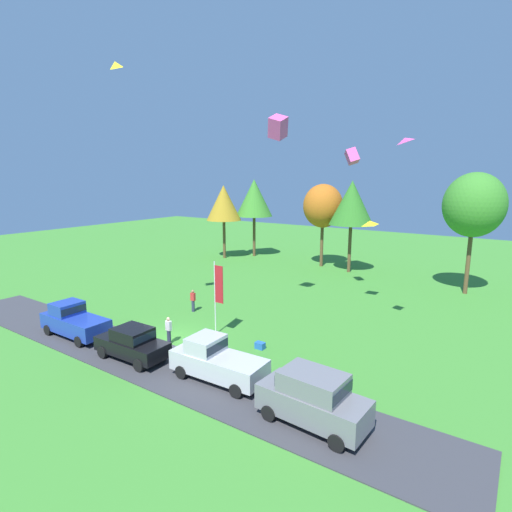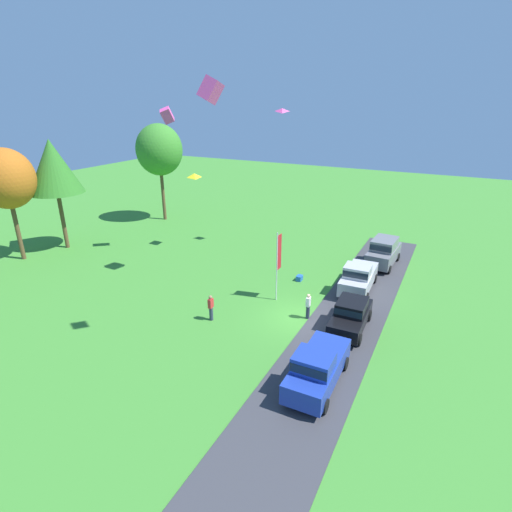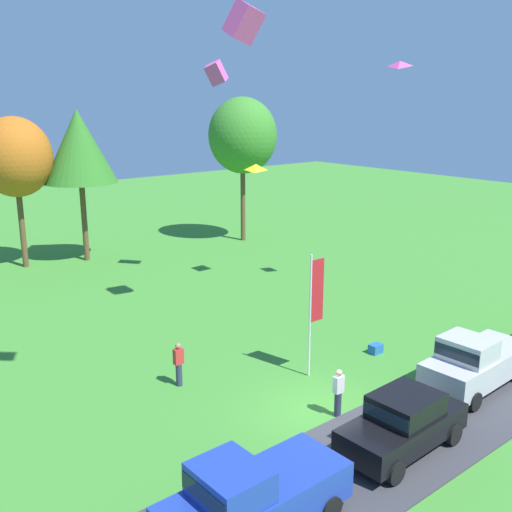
# 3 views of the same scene
# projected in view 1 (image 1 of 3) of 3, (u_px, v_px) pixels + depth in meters

# --- Properties ---
(ground_plane) EXTENTS (120.00, 120.00, 0.00)m
(ground_plane) POSITION_uv_depth(u_px,v_px,m) (171.00, 340.00, 25.30)
(ground_plane) COLOR #3D842D
(pavement_strip) EXTENTS (36.00, 4.40, 0.06)m
(pavement_strip) POSITION_uv_depth(u_px,v_px,m) (136.00, 355.00, 23.03)
(pavement_strip) COLOR #38383D
(pavement_strip) RESTS_ON ground
(car_pickup_mid_row) EXTENTS (5.02, 2.08, 2.14)m
(car_pickup_mid_row) POSITION_uv_depth(u_px,v_px,m) (74.00, 320.00, 25.68)
(car_pickup_mid_row) COLOR #1E389E
(car_pickup_mid_row) RESTS_ON ground
(car_sedan_by_flagpole) EXTENTS (4.45, 2.06, 1.84)m
(car_sedan_by_flagpole) POSITION_uv_depth(u_px,v_px,m) (132.00, 342.00, 22.37)
(car_sedan_by_flagpole) COLOR black
(car_sedan_by_flagpole) RESTS_ON ground
(car_pickup_far_end) EXTENTS (5.06, 2.18, 2.14)m
(car_pickup_far_end) POSITION_uv_depth(u_px,v_px,m) (216.00, 359.00, 20.11)
(car_pickup_far_end) COLOR #B7B7BC
(car_pickup_far_end) RESTS_ON ground
(car_suv_near_entrance) EXTENTS (4.71, 2.28, 2.28)m
(car_suv_near_entrance) POSITION_uv_depth(u_px,v_px,m) (313.00, 397.00, 16.35)
(car_suv_near_entrance) COLOR slate
(car_suv_near_entrance) RESTS_ON ground
(person_beside_suv) EXTENTS (0.36, 0.24, 1.71)m
(person_beside_suv) POSITION_uv_depth(u_px,v_px,m) (169.00, 330.00, 24.57)
(person_beside_suv) COLOR #2D334C
(person_beside_suv) RESTS_ON ground
(person_on_lawn) EXTENTS (0.36, 0.24, 1.71)m
(person_on_lawn) POSITION_uv_depth(u_px,v_px,m) (193.00, 300.00, 30.52)
(person_on_lawn) COLOR #2D334C
(person_on_lawn) RESTS_ON ground
(tree_right_of_center) EXTENTS (4.37, 4.37, 9.22)m
(tree_right_of_center) POSITION_uv_depth(u_px,v_px,m) (224.00, 203.00, 49.89)
(tree_right_of_center) COLOR brown
(tree_right_of_center) RESTS_ON ground
(tree_far_left) EXTENTS (4.70, 4.70, 9.93)m
(tree_far_left) POSITION_uv_depth(u_px,v_px,m) (254.00, 198.00, 51.11)
(tree_far_left) COLOR brown
(tree_far_left) RESTS_ON ground
(tree_center_back) EXTENTS (4.47, 4.47, 9.44)m
(tree_center_back) POSITION_uv_depth(u_px,v_px,m) (323.00, 206.00, 45.09)
(tree_center_back) COLOR brown
(tree_center_back) RESTS_ON ground
(tree_lone_near) EXTENTS (4.66, 4.66, 9.85)m
(tree_lone_near) POSITION_uv_depth(u_px,v_px,m) (352.00, 203.00, 42.15)
(tree_lone_near) COLOR brown
(tree_lone_near) RESTS_ON ground
(tree_far_right) EXTENTS (5.02, 5.02, 10.59)m
(tree_far_right) POSITION_uv_depth(u_px,v_px,m) (474.00, 205.00, 33.98)
(tree_far_right) COLOR brown
(tree_far_right) RESTS_ON ground
(flag_banner) EXTENTS (0.71, 0.08, 4.89)m
(flag_banner) POSITION_uv_depth(u_px,v_px,m) (218.00, 289.00, 25.54)
(flag_banner) COLOR silver
(flag_banner) RESTS_ON ground
(cooler_box) EXTENTS (0.56, 0.40, 0.40)m
(cooler_box) POSITION_uv_depth(u_px,v_px,m) (260.00, 346.00, 23.97)
(cooler_box) COLOR blue
(cooler_box) RESTS_ON ground
(kite_diamond_near_flag) EXTENTS (1.09, 1.16, 0.47)m
(kite_diamond_near_flag) POSITION_uv_depth(u_px,v_px,m) (405.00, 140.00, 21.82)
(kite_diamond_near_flag) COLOR #EA4C9E
(kite_diamond_over_trees) EXTENTS (1.43, 1.43, 0.48)m
(kite_diamond_over_trees) POSITION_uv_depth(u_px,v_px,m) (370.00, 223.00, 30.35)
(kite_diamond_over_trees) COLOR yellow
(kite_box_low_drifter) EXTENTS (1.45, 1.52, 1.92)m
(kite_box_low_drifter) POSITION_uv_depth(u_px,v_px,m) (278.00, 127.00, 27.48)
(kite_box_low_drifter) COLOR #EA4C9E
(kite_box_high_right) EXTENTS (1.44, 1.20, 1.46)m
(kite_box_high_right) POSITION_uv_depth(u_px,v_px,m) (352.00, 156.00, 31.19)
(kite_box_high_right) COLOR #EA4C9E
(kite_diamond_mid_center) EXTENTS (0.92, 1.07, 0.67)m
(kite_diamond_mid_center) POSITION_uv_depth(u_px,v_px,m) (115.00, 65.00, 24.83)
(kite_diamond_mid_center) COLOR yellow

